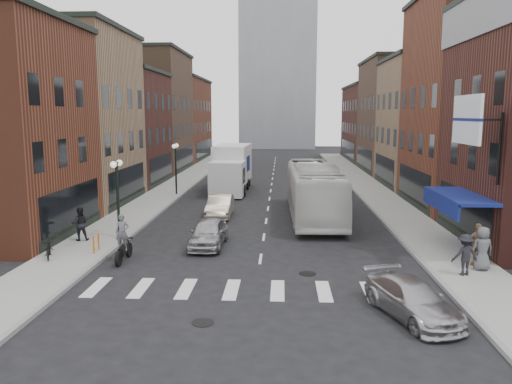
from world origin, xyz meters
The scene contains 31 objects.
ground centered at (0.00, 0.00, 0.00)m, with size 160.00×160.00×0.00m, color black.
sidewalk_left centered at (-8.50, 22.00, 0.07)m, with size 3.00×74.00×0.15m, color gray.
sidewalk_right centered at (8.50, 22.00, 0.07)m, with size 3.00×74.00×0.15m, color gray.
curb_left centered at (-7.00, 22.00, 0.00)m, with size 0.20×74.00×0.16m, color gray.
curb_right centered at (7.00, 22.00, 0.00)m, with size 0.20×74.00×0.16m, color gray.
crosswalk_stripes centered at (0.00, -3.00, 0.00)m, with size 12.00×2.20×0.01m, color silver.
bldg_left_mid_a centered at (-14.99, 14.00, 6.15)m, with size 10.30×10.20×12.30m.
bldg_left_mid_b centered at (-14.99, 24.00, 5.15)m, with size 10.30×10.20×10.30m.
bldg_left_far_a centered at (-14.99, 35.00, 6.65)m, with size 10.30×12.20×13.30m.
bldg_left_far_b centered at (-14.99, 49.00, 5.65)m, with size 10.30×16.20×11.30m.
bldg_right_mid_a centered at (15.00, 14.00, 7.15)m, with size 10.30×10.20×14.30m.
bldg_right_mid_b centered at (14.99, 24.00, 5.65)m, with size 10.30×10.20×11.30m.
bldg_right_far_a centered at (14.99, 35.00, 6.15)m, with size 10.30×12.20×12.30m.
bldg_right_far_b centered at (14.99, 49.00, 5.15)m, with size 10.30×16.20×10.30m.
awning_blue centered at (8.93, 2.50, 2.63)m, with size 1.80×5.00×0.78m.
billboard_sign centered at (8.59, 0.50, 6.13)m, with size 1.52×3.00×3.70m.
distant_tower centered at (0.00, 78.00, 25.00)m, with size 14.00×14.00×50.00m, color #9399A0.
streetlamp_near centered at (-7.40, 4.00, 2.91)m, with size 0.32×1.22×4.11m.
streetlamp_far centered at (-7.40, 18.00, 2.91)m, with size 0.32×1.22×4.11m.
bike_rack centered at (-7.60, 1.30, 0.55)m, with size 0.08×0.68×0.80m.
box_truck centered at (-3.29, 20.54, 1.88)m, with size 2.94×8.85×3.81m.
motorcycle_rider centered at (-6.00, 0.26, 1.00)m, with size 0.62×2.10×2.14m.
transit_bus centered at (2.93, 10.21, 1.69)m, with size 2.84×12.14×3.38m, color silver.
sedan_left_near centered at (-2.64, 3.00, 0.68)m, with size 1.60×3.98×1.36m, color #ACADB1.
sedan_left_far centered at (-2.94, 10.13, 0.68)m, with size 1.45×4.15×1.37m, color beige.
curb_car centered at (5.11, -5.19, 0.59)m, with size 1.66×4.07×1.18m, color #B2B1B6.
parked_bicycle centered at (-9.30, 0.20, 0.57)m, with size 0.56×1.61×0.85m, color black.
ped_left_solo centered at (-9.14, 3.28, 1.00)m, with size 0.83×0.48×1.70m, color black.
ped_right_a centered at (8.13, -1.26, 0.97)m, with size 1.06×0.52×1.64m, color black.
ped_right_b centered at (9.09, -0.04, 1.06)m, with size 1.06×0.53×1.81m, color #8E6948.
ped_right_c centered at (9.06, -0.58, 1.05)m, with size 0.88×0.57×1.80m, color #575A5F.
Camera 1 is at (0.92, -20.59, 6.44)m, focal length 35.00 mm.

